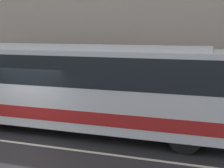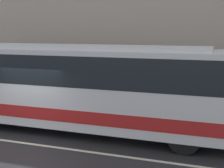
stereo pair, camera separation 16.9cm
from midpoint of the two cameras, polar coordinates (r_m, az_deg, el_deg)
ground_plane at (r=11.38m, az=-15.79°, el=-10.30°), size 60.00×60.00×0.00m
sidewalk at (r=15.68m, az=-4.99°, el=-4.11°), size 60.00×2.35×0.15m
lane_stripe at (r=11.38m, az=-15.79°, el=-10.28°), size 54.00×0.14×0.01m
transit_bus at (r=12.03m, az=-7.09°, el=0.22°), size 12.07×2.52×3.28m
pedestrian_waiting at (r=14.72m, az=-3.77°, el=-1.71°), size 0.36×0.36×1.62m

